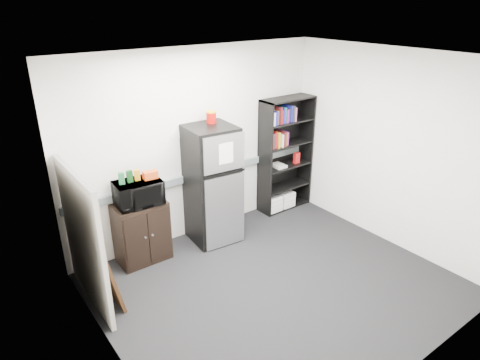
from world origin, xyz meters
The scene contains 18 objects.
floor centered at (0.00, 0.00, 0.00)m, with size 4.00×4.00×0.00m, color black.
wall_back centered at (0.00, 1.75, 1.35)m, with size 4.00×0.02×2.70m, color white.
wall_right centered at (2.00, 0.00, 1.35)m, with size 0.02×3.50×2.70m, color white.
wall_left centered at (-2.00, 0.00, 1.35)m, with size 0.02×3.50×2.70m, color white.
ceiling centered at (0.00, 0.00, 2.70)m, with size 4.00×3.50×0.02m, color white.
electrical_raceway centered at (0.00, 1.72, 0.90)m, with size 3.92×0.05×0.10m, color gray.
wall_note centered at (-0.35, 1.74, 1.55)m, with size 0.14×0.00×0.10m, color white.
bookshelf centered at (1.51, 1.57, 0.97)m, with size 0.90×0.34×1.85m.
cubicle_partition centered at (-1.90, 1.08, 0.81)m, with size 0.06×1.30×1.62m.
cabinet centered at (-1.05, 1.50, 0.42)m, with size 0.66×0.45×0.83m.
microwave centered at (-1.05, 1.48, 0.99)m, with size 0.57×0.39×0.32m, color black.
snack_box_a centered at (-1.23, 1.52, 1.22)m, with size 0.07×0.05×0.15m, color #1B6033.
snack_box_b centered at (-1.13, 1.52, 1.22)m, with size 0.07×0.05×0.15m, color #0C3511.
snack_box_c centered at (-1.03, 1.52, 1.22)m, with size 0.07×0.05×0.14m, color orange.
snack_bag centered at (-0.88, 1.47, 1.20)m, with size 0.18×0.10×0.10m, color #CD4714.
refrigerator centered at (0.01, 1.42, 0.85)m, with size 0.69×0.71×1.69m.
coffee_can centered at (0.11, 1.55, 1.78)m, with size 0.14×0.14×0.19m.
framed_poster centered at (-1.77, 0.96, 0.43)m, with size 0.20×0.66×0.85m.
Camera 1 is at (-2.95, -3.21, 3.26)m, focal length 32.00 mm.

